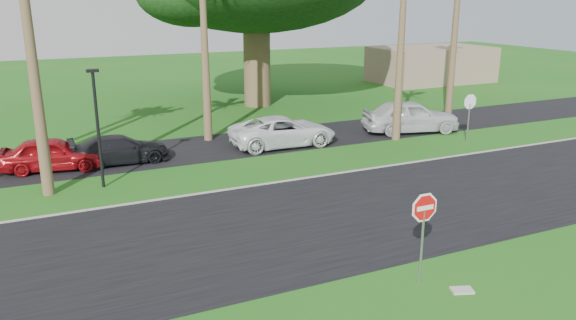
% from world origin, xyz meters
% --- Properties ---
extents(ground, '(120.00, 120.00, 0.00)m').
position_xyz_m(ground, '(0.00, 0.00, 0.00)').
color(ground, '#1A5A16').
rests_on(ground, ground).
extents(road, '(120.00, 8.00, 0.02)m').
position_xyz_m(road, '(0.00, 2.00, 0.01)').
color(road, black).
rests_on(road, ground).
extents(parking_strip, '(120.00, 5.00, 0.02)m').
position_xyz_m(parking_strip, '(0.00, 12.50, 0.01)').
color(parking_strip, black).
rests_on(parking_strip, ground).
extents(curb, '(120.00, 0.12, 0.06)m').
position_xyz_m(curb, '(0.00, 6.05, 0.03)').
color(curb, gray).
rests_on(curb, ground).
extents(stop_sign_near, '(1.05, 0.07, 2.62)m').
position_xyz_m(stop_sign_near, '(0.50, -3.00, 1.77)').
color(stop_sign_near, gray).
rests_on(stop_sign_near, ground).
extents(stop_sign_far, '(1.05, 0.07, 2.62)m').
position_xyz_m(stop_sign_far, '(12.00, 8.00, 1.77)').
color(stop_sign_far, gray).
rests_on(stop_sign_far, ground).
extents(streetlight_right, '(0.45, 0.25, 4.64)m').
position_xyz_m(streetlight_right, '(-6.00, 8.50, 2.65)').
color(streetlight_right, black).
rests_on(streetlight_right, ground).
extents(building_far, '(10.00, 6.00, 3.00)m').
position_xyz_m(building_far, '(24.00, 26.00, 1.50)').
color(building_far, gray).
rests_on(building_far, ground).
extents(car_red, '(4.45, 2.38, 1.44)m').
position_xyz_m(car_red, '(-7.64, 11.71, 0.72)').
color(car_red, maroon).
rests_on(car_red, ground).
extents(car_dark, '(4.33, 1.79, 1.25)m').
position_xyz_m(car_dark, '(-4.84, 11.58, 0.63)').
color(car_dark, black).
rests_on(car_dark, ground).
extents(car_minivan, '(5.41, 2.62, 1.49)m').
position_xyz_m(car_minivan, '(3.05, 11.26, 0.74)').
color(car_minivan, white).
rests_on(car_minivan, ground).
extents(car_pickup, '(5.60, 3.35, 1.78)m').
position_xyz_m(car_pickup, '(10.63, 10.99, 0.89)').
color(car_pickup, silver).
rests_on(car_pickup, ground).
extents(utility_slab, '(0.64, 0.52, 0.06)m').
position_xyz_m(utility_slab, '(1.19, -3.85, 0.03)').
color(utility_slab, '#A5A49C').
rests_on(utility_slab, ground).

